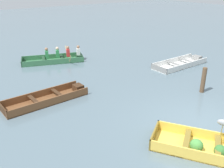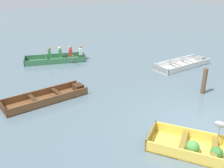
% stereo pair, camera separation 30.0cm
% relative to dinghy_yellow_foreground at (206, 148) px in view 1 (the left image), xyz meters
% --- Properties ---
extents(ground_plane, '(80.00, 80.00, 0.00)m').
position_rel_dinghy_yellow_foreground_xyz_m(ground_plane, '(1.05, 0.81, -0.14)').
color(ground_plane, slate).
extents(dinghy_yellow_foreground, '(2.50, 2.99, 0.42)m').
position_rel_dinghy_yellow_foreground_xyz_m(dinghy_yellow_foreground, '(0.00, 0.00, 0.00)').
color(dinghy_yellow_foreground, '#E5BC47').
rests_on(dinghy_yellow_foreground, ground).
extents(skiff_white_near_moored, '(3.48, 1.17, 0.32)m').
position_rel_dinghy_yellow_foreground_xyz_m(skiff_white_near_moored, '(5.60, 5.54, -0.04)').
color(skiff_white_near_moored, white).
rests_on(skiff_white_near_moored, ground).
extents(skiff_wooden_brown_mid_moored, '(3.43, 1.17, 0.33)m').
position_rel_dinghy_yellow_foreground_xyz_m(skiff_wooden_brown_mid_moored, '(-2.33, 5.73, -0.04)').
color(skiff_wooden_brown_mid_moored, brown).
rests_on(skiff_wooden_brown_mid_moored, ground).
extents(rowboat_green_with_crew, '(3.74, 2.61, 0.89)m').
position_rel_dinghy_yellow_foreground_xyz_m(rowboat_green_with_crew, '(0.14, 10.39, 0.06)').
color(rowboat_green_with_crew, '#387047').
rests_on(rowboat_green_with_crew, ground).
extents(heron_on_dinghy, '(0.26, 0.44, 0.84)m').
position_rel_dinghy_yellow_foreground_xyz_m(heron_on_dinghy, '(0.46, -0.12, 0.74)').
color(heron_on_dinghy, olive).
rests_on(heron_on_dinghy, dinghy_yellow_foreground).
extents(mooring_post, '(0.19, 0.19, 1.12)m').
position_rel_dinghy_yellow_foreground_xyz_m(mooring_post, '(3.40, 2.60, 0.42)').
color(mooring_post, brown).
rests_on(mooring_post, ground).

